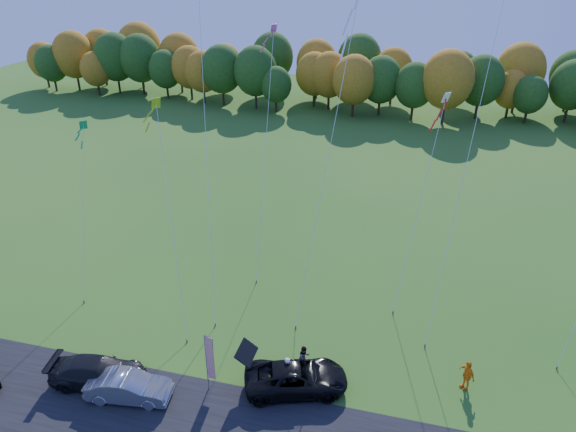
% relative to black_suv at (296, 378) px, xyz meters
% --- Properties ---
extents(ground, '(160.00, 160.00, 0.00)m').
position_rel_black_suv_xyz_m(ground, '(-2.11, 0.39, -0.76)').
color(ground, '#235C18').
extents(tree_line, '(116.00, 12.00, 10.00)m').
position_rel_black_suv_xyz_m(tree_line, '(-2.11, 55.39, -0.76)').
color(tree_line, '#1E4711').
rests_on(tree_line, ground).
extents(black_suv, '(6.00, 4.13, 1.52)m').
position_rel_black_suv_xyz_m(black_suv, '(0.00, 0.00, 0.00)').
color(black_suv, black).
rests_on(black_suv, ground).
extents(silver_sedan, '(4.60, 2.18, 1.46)m').
position_rel_black_suv_xyz_m(silver_sedan, '(-8.29, -2.82, -0.03)').
color(silver_sedan, '#9E9FA2').
rests_on(silver_sedan, ground).
extents(dark_truck_a, '(5.45, 2.97, 1.50)m').
position_rel_black_suv_xyz_m(dark_truck_a, '(-10.43, -2.28, -0.01)').
color(dark_truck_a, black).
rests_on(dark_truck_a, ground).
extents(person_tailgate_a, '(0.58, 0.73, 1.76)m').
position_rel_black_suv_xyz_m(person_tailgate_a, '(-0.47, 0.22, 0.12)').
color(person_tailgate_a, white).
rests_on(person_tailgate_a, ground).
extents(person_tailgate_b, '(0.91, 0.96, 1.56)m').
position_rel_black_suv_xyz_m(person_tailgate_b, '(0.10, 1.54, 0.02)').
color(person_tailgate_b, gray).
rests_on(person_tailgate_b, ground).
extents(person_east, '(1.01, 1.11, 1.82)m').
position_rel_black_suv_xyz_m(person_east, '(8.76, 2.35, 0.15)').
color(person_east, orange).
rests_on(person_east, ground).
extents(feather_flag, '(0.49, 0.11, 3.66)m').
position_rel_black_suv_xyz_m(feather_flag, '(-4.35, -1.21, 1.47)').
color(feather_flag, '#999999').
rests_on(feather_flag, ground).
extents(kite_delta_blue, '(5.36, 10.86, 25.63)m').
position_rel_black_suv_xyz_m(kite_delta_blue, '(-8.00, 8.68, 11.62)').
color(kite_delta_blue, '#4C3F33').
rests_on(kite_delta_blue, ground).
extents(kite_parafoil_orange, '(4.94, 13.13, 29.67)m').
position_rel_black_suv_xyz_m(kite_parafoil_orange, '(8.18, 11.40, 13.92)').
color(kite_parafoil_orange, '#4C3F33').
rests_on(kite_parafoil_orange, ground).
extents(kite_delta_red, '(3.03, 8.60, 20.60)m').
position_rel_black_suv_xyz_m(kite_delta_red, '(-0.22, 8.82, 9.48)').
color(kite_delta_red, '#4C3F33').
rests_on(kite_delta_red, ground).
extents(kite_diamond_yellow, '(4.94, 7.97, 13.16)m').
position_rel_black_suv_xyz_m(kite_diamond_yellow, '(-9.39, 5.61, 5.56)').
color(kite_diamond_yellow, '#4C3F33').
rests_on(kite_diamond_yellow, ground).
extents(kite_diamond_green, '(2.04, 5.84, 11.28)m').
position_rel_black_suv_xyz_m(kite_diamond_green, '(-16.33, 6.49, 4.71)').
color(kite_diamond_green, '#4C3F33').
rests_on(kite_diamond_green, ground).
extents(kite_diamond_white, '(2.30, 6.13, 13.57)m').
position_rel_black_suv_xyz_m(kite_diamond_white, '(5.42, 10.71, 5.88)').
color(kite_diamond_white, '#4C3F33').
rests_on(kite_diamond_white, ground).
extents(kite_diamond_pink, '(1.33, 8.54, 16.81)m').
position_rel_black_suv_xyz_m(kite_diamond_pink, '(-5.53, 13.08, 7.55)').
color(kite_diamond_pink, '#4C3F33').
rests_on(kite_diamond_pink, ground).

